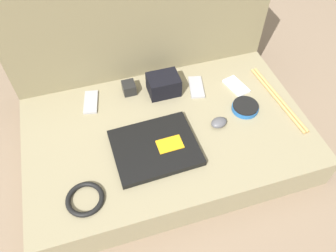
% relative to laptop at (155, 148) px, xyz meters
% --- Properties ---
extents(ground_plane, '(8.00, 8.00, 0.00)m').
position_rel_laptop_xyz_m(ground_plane, '(0.07, 0.07, -0.15)').
color(ground_plane, '#7A6651').
extents(couch_seat, '(1.06, 0.64, 0.14)m').
position_rel_laptop_xyz_m(couch_seat, '(0.07, 0.07, -0.08)').
color(couch_seat, '#847A5B').
rests_on(couch_seat, ground_plane).
extents(couch_backrest, '(1.06, 0.20, 0.57)m').
position_rel_laptop_xyz_m(couch_backrest, '(0.07, 0.49, 0.13)').
color(couch_backrest, '#756B4C').
rests_on(couch_backrest, ground_plane).
extents(laptop, '(0.30, 0.25, 0.03)m').
position_rel_laptop_xyz_m(laptop, '(0.00, 0.00, 0.00)').
color(laptop, black).
rests_on(laptop, couch_seat).
extents(computer_mouse, '(0.07, 0.06, 0.03)m').
position_rel_laptop_xyz_m(computer_mouse, '(0.26, 0.04, 0.00)').
color(computer_mouse, '#4C4C51').
rests_on(computer_mouse, couch_seat).
extents(speaker_puck, '(0.10, 0.10, 0.03)m').
position_rel_laptop_xyz_m(speaker_puck, '(0.39, 0.08, 0.00)').
color(speaker_puck, '#1E569E').
rests_on(speaker_puck, couch_seat).
extents(phone_silver, '(0.08, 0.13, 0.01)m').
position_rel_laptop_xyz_m(phone_silver, '(0.25, 0.25, -0.01)').
color(phone_silver, '#99999E').
rests_on(phone_silver, couch_seat).
extents(phone_black, '(0.09, 0.12, 0.01)m').
position_rel_laptop_xyz_m(phone_black, '(0.41, 0.21, -0.01)').
color(phone_black, silver).
rests_on(phone_black, couch_seat).
extents(phone_small, '(0.08, 0.13, 0.01)m').
position_rel_laptop_xyz_m(phone_small, '(-0.19, 0.29, -0.01)').
color(phone_small, '#99999E').
rests_on(phone_small, couch_seat).
extents(camera_pouch, '(0.12, 0.10, 0.08)m').
position_rel_laptop_xyz_m(camera_pouch, '(0.11, 0.27, 0.03)').
color(camera_pouch, black).
rests_on(camera_pouch, couch_seat).
extents(charger_brick, '(0.05, 0.06, 0.05)m').
position_rel_laptop_xyz_m(charger_brick, '(-0.02, 0.31, 0.01)').
color(charger_brick, black).
rests_on(charger_brick, couch_seat).
extents(cable_coil, '(0.12, 0.12, 0.02)m').
position_rel_laptop_xyz_m(cable_coil, '(-0.27, -0.13, -0.00)').
color(cable_coil, black).
rests_on(cable_coil, couch_seat).
extents(drumstick_pair, '(0.06, 0.38, 0.01)m').
position_rel_laptop_xyz_m(drumstick_pair, '(0.54, 0.09, -0.01)').
color(drumstick_pair, tan).
rests_on(drumstick_pair, couch_seat).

